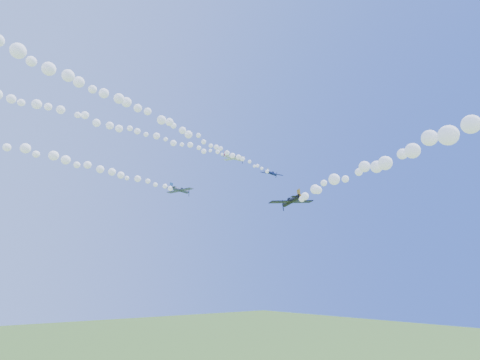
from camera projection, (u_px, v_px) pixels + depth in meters
plane_white at (234, 158)px, 114.16m from camera, size 7.44×7.85×2.14m
smoke_trail_white at (87, 118)px, 85.20m from camera, size 81.06×10.00×3.12m
plane_navy at (272, 173)px, 117.93m from camera, size 6.61×6.81×2.20m
smoke_trail_navy at (179, 128)px, 82.59m from camera, size 76.03×29.73×2.66m
plane_grey at (180, 190)px, 105.49m from camera, size 7.68×8.14×2.38m
smoke_trail_grey at (30, 151)px, 72.79m from camera, size 72.58×25.19×3.40m
plane_black at (291, 201)px, 71.52m from camera, size 8.13×7.66×2.68m
smoke_trail_black at (459, 130)px, 37.18m from camera, size 26.83×65.05×3.12m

